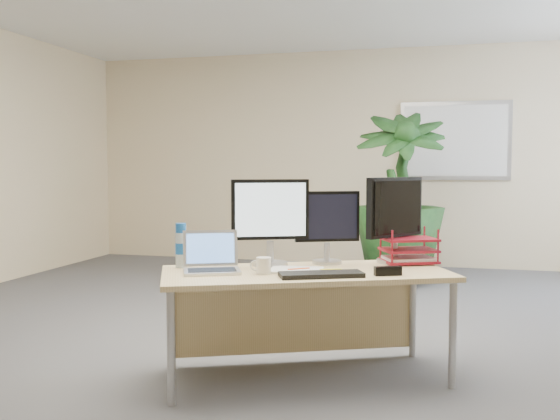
% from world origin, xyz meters
% --- Properties ---
extents(floor, '(8.00, 8.00, 0.00)m').
position_xyz_m(floor, '(0.00, 0.00, 0.00)').
color(floor, '#4D4D53').
rests_on(floor, ground).
extents(back_wall, '(7.00, 0.04, 2.70)m').
position_xyz_m(back_wall, '(0.00, 4.00, 1.35)').
color(back_wall, beige).
rests_on(back_wall, floor).
extents(whiteboard, '(1.30, 0.04, 0.95)m').
position_xyz_m(whiteboard, '(1.20, 3.97, 1.55)').
color(whiteboard, silver).
rests_on(whiteboard, back_wall).
extents(desk, '(1.79, 1.30, 0.63)m').
position_xyz_m(desk, '(0.25, -0.30, 0.50)').
color(desk, '#D8BC7F').
rests_on(desk, floor).
extents(floor_plant, '(0.90, 0.90, 1.50)m').
position_xyz_m(floor_plant, '(0.62, 2.69, 0.75)').
color(floor_plant, '#133415').
rests_on(floor_plant, floor).
extents(monitor_left, '(0.45, 0.23, 0.53)m').
position_xyz_m(monitor_left, '(0.03, -0.24, 0.94)').
color(monitor_left, '#ABABAF').
rests_on(monitor_left, desk).
extents(monitor_right, '(0.39, 0.20, 0.45)m').
position_xyz_m(monitor_right, '(0.35, -0.07, 0.89)').
color(monitor_right, '#ABABAF').
rests_on(monitor_right, desk).
extents(monitor_dark, '(0.32, 0.42, 0.54)m').
position_xyz_m(monitor_dark, '(0.76, 0.06, 0.94)').
color(monitor_dark, '#ABABAF').
rests_on(monitor_dark, desk).
extents(laptop, '(0.41, 0.39, 0.23)m').
position_xyz_m(laptop, '(-0.25, -0.53, 0.69)').
color(laptop, silver).
rests_on(laptop, desk).
extents(keyboard, '(0.48, 0.33, 0.03)m').
position_xyz_m(keyboard, '(0.41, -0.55, 0.65)').
color(keyboard, black).
rests_on(keyboard, desk).
extents(coffee_mug, '(0.12, 0.08, 0.09)m').
position_xyz_m(coffee_mug, '(0.07, -0.54, 0.68)').
color(coffee_mug, white).
rests_on(coffee_mug, desk).
extents(spiral_notebook, '(0.32, 0.26, 0.01)m').
position_xyz_m(spiral_notebook, '(0.23, -0.41, 0.64)').
color(spiral_notebook, white).
rests_on(spiral_notebook, desk).
extents(orange_pen, '(0.12, 0.09, 0.01)m').
position_xyz_m(orange_pen, '(0.25, -0.41, 0.65)').
color(orange_pen, '#FA531B').
rests_on(orange_pen, spiral_notebook).
extents(yellow_highlighter, '(0.12, 0.06, 0.02)m').
position_xyz_m(yellow_highlighter, '(0.43, -0.37, 0.64)').
color(yellow_highlighter, yellow).
rests_on(yellow_highlighter, desk).
extents(water_bottle, '(0.07, 0.07, 0.27)m').
position_xyz_m(water_bottle, '(-0.47, -0.45, 0.76)').
color(water_bottle, silver).
rests_on(water_bottle, desk).
extents(letter_tray, '(0.40, 0.36, 0.15)m').
position_xyz_m(letter_tray, '(0.85, 0.06, 0.70)').
color(letter_tray, maroon).
rests_on(letter_tray, desk).
extents(stapler, '(0.16, 0.10, 0.05)m').
position_xyz_m(stapler, '(0.76, -0.42, 0.66)').
color(stapler, black).
rests_on(stapler, desk).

